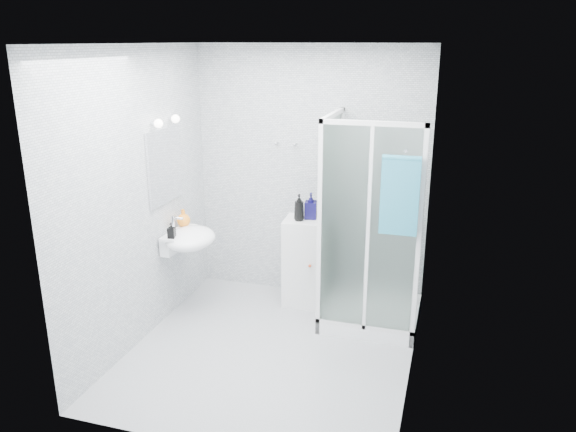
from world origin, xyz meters
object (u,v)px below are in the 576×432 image
(shampoo_bottle_b, at_px, (311,206))
(storage_cabinet, at_px, (303,262))
(wall_basin, at_px, (188,239))
(shower_enclosure, at_px, (363,279))
(shampoo_bottle_a, at_px, (299,207))
(hand_towel, at_px, (400,194))
(soap_dispenser_black, at_px, (171,230))
(soap_dispenser_orange, at_px, (183,218))

(shampoo_bottle_b, bearing_deg, storage_cabinet, -142.17)
(shampoo_bottle_b, bearing_deg, wall_basin, -150.17)
(shower_enclosure, relative_size, shampoo_bottle_a, 7.46)
(shower_enclosure, distance_m, hand_towel, 1.10)
(storage_cabinet, xyz_separation_m, soap_dispenser_black, (-1.07, -0.75, 0.48))
(storage_cabinet, bearing_deg, hand_towel, -37.08)
(storage_cabinet, distance_m, soap_dispenser_orange, 1.29)
(soap_dispenser_orange, bearing_deg, shampoo_bottle_a, 17.53)
(shampoo_bottle_a, xyz_separation_m, soap_dispenser_orange, (-1.09, -0.34, -0.10))
(storage_cabinet, relative_size, soap_dispenser_black, 6.25)
(storage_cabinet, height_order, shampoo_bottle_a, shampoo_bottle_a)
(shower_enclosure, xyz_separation_m, storage_cabinet, (-0.66, 0.24, 0.01))
(shampoo_bottle_a, height_order, soap_dispenser_black, shampoo_bottle_a)
(shower_enclosure, distance_m, soap_dispenser_black, 1.86)
(storage_cabinet, height_order, soap_dispenser_black, soap_dispenser_black)
(shower_enclosure, distance_m, storage_cabinet, 0.70)
(hand_towel, xyz_separation_m, soap_dispenser_orange, (-2.11, 0.25, -0.47))
(soap_dispenser_black, bearing_deg, shampoo_bottle_a, 34.04)
(shampoo_bottle_b, relative_size, soap_dispenser_orange, 1.53)
(soap_dispenser_black, bearing_deg, storage_cabinet, 35.10)
(hand_towel, height_order, soap_dispenser_black, hand_towel)
(hand_towel, distance_m, soap_dispenser_orange, 2.18)
(wall_basin, bearing_deg, hand_towel, -2.45)
(shampoo_bottle_a, distance_m, soap_dispenser_black, 1.25)
(shampoo_bottle_a, height_order, shampoo_bottle_b, shampoo_bottle_a)
(soap_dispenser_orange, bearing_deg, hand_towel, -6.75)
(hand_towel, bearing_deg, shampoo_bottle_a, 149.82)
(wall_basin, distance_m, shampoo_bottle_b, 1.25)
(shampoo_bottle_a, bearing_deg, soap_dispenser_black, -145.96)
(shower_enclosure, xyz_separation_m, soap_dispenser_black, (-1.72, -0.51, 0.49))
(shampoo_bottle_a, bearing_deg, wall_basin, -152.21)
(shampoo_bottle_a, relative_size, soap_dispenser_orange, 1.57)
(shower_enclosure, height_order, wall_basin, shower_enclosure)
(storage_cabinet, bearing_deg, wall_basin, -154.64)
(storage_cabinet, bearing_deg, shampoo_bottle_b, 33.91)
(shower_enclosure, bearing_deg, soap_dispenser_black, -163.64)
(shampoo_bottle_a, distance_m, shampoo_bottle_b, 0.14)
(wall_basin, height_order, shampoo_bottle_a, shampoo_bottle_a)
(shower_enclosure, relative_size, soap_dispenser_orange, 11.69)
(storage_cabinet, relative_size, shampoo_bottle_b, 3.50)
(shampoo_bottle_b, distance_m, soap_dispenser_orange, 1.27)
(storage_cabinet, xyz_separation_m, hand_towel, (0.99, -0.65, 0.96))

